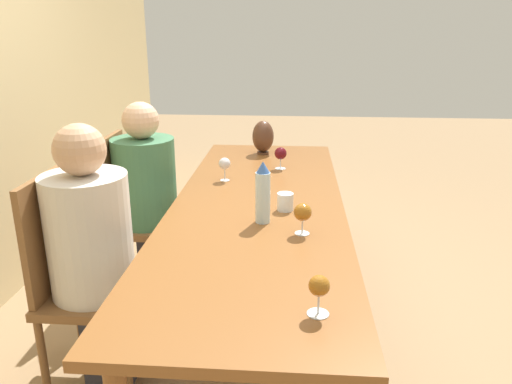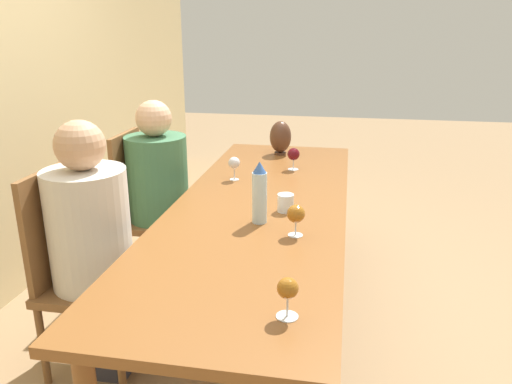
{
  "view_description": "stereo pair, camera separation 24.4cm",
  "coord_description": "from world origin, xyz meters",
  "px_view_note": "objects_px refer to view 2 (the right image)",
  "views": [
    {
      "loc": [
        -2.43,
        -0.18,
        1.6
      ],
      "look_at": [
        -0.12,
        0.0,
        0.84
      ],
      "focal_mm": 35.0,
      "sensor_mm": 36.0,
      "label": 1
    },
    {
      "loc": [
        -2.39,
        -0.42,
        1.6
      ],
      "look_at": [
        -0.12,
        0.0,
        0.84
      ],
      "focal_mm": 35.0,
      "sensor_mm": 36.0,
      "label": 2
    }
  ],
  "objects_px": {
    "person_far": "(161,191)",
    "wine_glass_2": "(293,155)",
    "wine_glass_3": "(288,290)",
    "chair_near": "(79,269)",
    "wine_glass_0": "(296,214)",
    "water_tumbler": "(286,203)",
    "wine_glass_1": "(234,163)",
    "water_bottle": "(259,193)",
    "person_near": "(94,244)",
    "chair_far": "(148,208)",
    "vase": "(280,137)"
  },
  "relations": [
    {
      "from": "person_far",
      "to": "wine_glass_2",
      "type": "bearing_deg",
      "value": -71.14
    },
    {
      "from": "wine_glass_3",
      "to": "chair_near",
      "type": "relative_size",
      "value": 0.14
    },
    {
      "from": "wine_glass_2",
      "to": "person_far",
      "type": "distance_m",
      "value": 0.86
    },
    {
      "from": "wine_glass_0",
      "to": "person_far",
      "type": "xyz_separation_m",
      "value": [
        0.78,
        0.92,
        -0.2
      ]
    },
    {
      "from": "wine_glass_3",
      "to": "chair_near",
      "type": "xyz_separation_m",
      "value": [
        0.58,
        1.06,
        -0.32
      ]
    },
    {
      "from": "water_tumbler",
      "to": "wine_glass_1",
      "type": "bearing_deg",
      "value": 37.56
    },
    {
      "from": "wine_glass_0",
      "to": "water_bottle",
      "type": "bearing_deg",
      "value": 55.33
    },
    {
      "from": "water_bottle",
      "to": "water_tumbler",
      "type": "height_order",
      "value": "water_bottle"
    },
    {
      "from": "water_tumbler",
      "to": "wine_glass_3",
      "type": "height_order",
      "value": "wine_glass_3"
    },
    {
      "from": "wine_glass_0",
      "to": "wine_glass_2",
      "type": "height_order",
      "value": "same"
    },
    {
      "from": "wine_glass_1",
      "to": "wine_glass_3",
      "type": "xyz_separation_m",
      "value": [
        -1.42,
        -0.49,
        -0.0
      ]
    },
    {
      "from": "wine_glass_0",
      "to": "person_near",
      "type": "xyz_separation_m",
      "value": [
        -0.07,
        0.92,
        -0.18
      ]
    },
    {
      "from": "wine_glass_0",
      "to": "chair_far",
      "type": "bearing_deg",
      "value": 52.41
    },
    {
      "from": "wine_glass_2",
      "to": "person_near",
      "type": "relative_size",
      "value": 0.11
    },
    {
      "from": "wine_glass_0",
      "to": "water_tumbler",
      "type": "bearing_deg",
      "value": 15.45
    },
    {
      "from": "water_bottle",
      "to": "wine_glass_2",
      "type": "height_order",
      "value": "water_bottle"
    },
    {
      "from": "water_tumbler",
      "to": "chair_far",
      "type": "bearing_deg",
      "value": 62.36
    },
    {
      "from": "water_tumbler",
      "to": "person_far",
      "type": "xyz_separation_m",
      "value": [
        0.49,
        0.84,
        -0.15
      ]
    },
    {
      "from": "person_near",
      "to": "water_bottle",
      "type": "bearing_deg",
      "value": -75.14
    },
    {
      "from": "water_bottle",
      "to": "wine_glass_1",
      "type": "xyz_separation_m",
      "value": [
        0.64,
        0.27,
        -0.04
      ]
    },
    {
      "from": "wine_glass_3",
      "to": "wine_glass_2",
      "type": "bearing_deg",
      "value": 5.71
    },
    {
      "from": "vase",
      "to": "wine_glass_3",
      "type": "xyz_separation_m",
      "value": [
        -2.09,
        -0.31,
        -0.03
      ]
    },
    {
      "from": "water_tumbler",
      "to": "wine_glass_3",
      "type": "distance_m",
      "value": 0.95
    },
    {
      "from": "chair_near",
      "to": "chair_far",
      "type": "relative_size",
      "value": 1.0
    },
    {
      "from": "water_tumbler",
      "to": "wine_glass_1",
      "type": "distance_m",
      "value": 0.61
    },
    {
      "from": "wine_glass_1",
      "to": "person_near",
      "type": "xyz_separation_m",
      "value": [
        -0.84,
        0.48,
        -0.19
      ]
    },
    {
      "from": "chair_far",
      "to": "water_tumbler",
      "type": "bearing_deg",
      "value": -117.64
    },
    {
      "from": "vase",
      "to": "person_near",
      "type": "height_order",
      "value": "person_near"
    },
    {
      "from": "wine_glass_3",
      "to": "person_far",
      "type": "xyz_separation_m",
      "value": [
        1.43,
        0.97,
        -0.2
      ]
    },
    {
      "from": "chair_near",
      "to": "person_far",
      "type": "distance_m",
      "value": 0.87
    },
    {
      "from": "wine_glass_1",
      "to": "chair_far",
      "type": "xyz_separation_m",
      "value": [
        0.01,
        0.57,
        -0.32
      ]
    },
    {
      "from": "water_tumbler",
      "to": "wine_glass_3",
      "type": "relative_size",
      "value": 0.65
    },
    {
      "from": "wine_glass_0",
      "to": "chair_near",
      "type": "distance_m",
      "value": 1.07
    },
    {
      "from": "vase",
      "to": "wine_glass_2",
      "type": "xyz_separation_m",
      "value": [
        -0.39,
        -0.14,
        -0.03
      ]
    },
    {
      "from": "wine_glass_3",
      "to": "person_near",
      "type": "relative_size",
      "value": 0.11
    },
    {
      "from": "wine_glass_0",
      "to": "chair_far",
      "type": "relative_size",
      "value": 0.14
    },
    {
      "from": "person_near",
      "to": "water_tumbler",
      "type": "bearing_deg",
      "value": -66.67
    },
    {
      "from": "water_bottle",
      "to": "wine_glass_3",
      "type": "distance_m",
      "value": 0.81
    },
    {
      "from": "chair_far",
      "to": "wine_glass_1",
      "type": "bearing_deg",
      "value": -91.28
    },
    {
      "from": "water_tumbler",
      "to": "chair_near",
      "type": "relative_size",
      "value": 0.09
    },
    {
      "from": "wine_glass_2",
      "to": "wine_glass_3",
      "type": "height_order",
      "value": "wine_glass_2"
    },
    {
      "from": "wine_glass_2",
      "to": "wine_glass_3",
      "type": "bearing_deg",
      "value": -174.29
    },
    {
      "from": "chair_near",
      "to": "person_near",
      "type": "bearing_deg",
      "value": -90.0
    },
    {
      "from": "wine_glass_0",
      "to": "wine_glass_3",
      "type": "height_order",
      "value": "wine_glass_0"
    },
    {
      "from": "water_bottle",
      "to": "wine_glass_0",
      "type": "distance_m",
      "value": 0.23
    },
    {
      "from": "wine_glass_2",
      "to": "chair_near",
      "type": "xyz_separation_m",
      "value": [
        -1.13,
        0.89,
        -0.32
      ]
    },
    {
      "from": "wine_glass_1",
      "to": "wine_glass_2",
      "type": "bearing_deg",
      "value": -48.42
    },
    {
      "from": "person_near",
      "to": "vase",
      "type": "bearing_deg",
      "value": -23.51
    },
    {
      "from": "wine_glass_1",
      "to": "chair_far",
      "type": "relative_size",
      "value": 0.14
    },
    {
      "from": "water_tumbler",
      "to": "wine_glass_3",
      "type": "bearing_deg",
      "value": -172.49
    }
  ]
}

